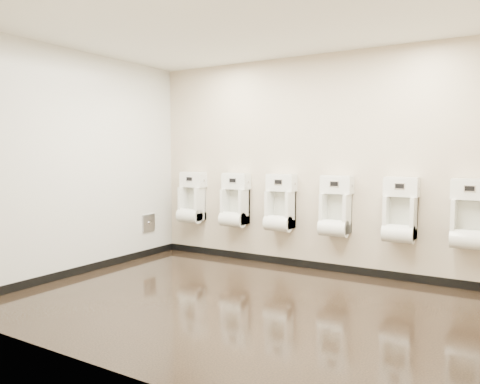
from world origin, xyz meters
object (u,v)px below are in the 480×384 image
object	(u,v)px
access_panel	(149,223)
urinal_0	(192,201)
urinal_5	(469,219)
urinal_1	(235,204)
urinal_2	(280,207)
urinal_3	(335,211)
urinal_4	(400,215)

from	to	relation	value
access_panel	urinal_0	distance (m)	0.72
urinal_5	access_panel	bearing A→B (deg)	-174.41
urinal_1	urinal_2	size ratio (longest dim) A/B	1.00
access_panel	urinal_0	bearing A→B (deg)	40.38
urinal_3	urinal_4	distance (m)	0.79
urinal_2	urinal_3	bearing A→B (deg)	0.00
urinal_0	urinal_5	world-z (taller)	same
urinal_4	urinal_1	bearing A→B (deg)	180.00
urinal_1	urinal_0	bearing A→B (deg)	180.00
urinal_0	urinal_4	distance (m)	3.04
urinal_1	urinal_3	bearing A→B (deg)	0.00
access_panel	urinal_3	xyz separation A→B (m)	(2.75, 0.42, 0.31)
urinal_4	urinal_3	bearing A→B (deg)	180.00
access_panel	urinal_5	xyz separation A→B (m)	(4.26, 0.42, 0.31)
access_panel	urinal_4	distance (m)	3.57
urinal_0	urinal_4	bearing A→B (deg)	0.00
urinal_3	urinal_0	bearing A→B (deg)	180.00
access_panel	urinal_2	bearing A→B (deg)	11.95
urinal_1	urinal_3	world-z (taller)	same
urinal_2	urinal_3	size ratio (longest dim) A/B	1.00
urinal_3	urinal_1	bearing A→B (deg)	180.00
access_panel	urinal_0	world-z (taller)	urinal_0
urinal_4	urinal_2	bearing A→B (deg)	180.00
access_panel	urinal_4	xyz separation A→B (m)	(3.54, 0.42, 0.31)
urinal_0	urinal_5	xyz separation A→B (m)	(3.77, 0.00, 0.00)
urinal_1	urinal_2	distance (m)	0.72
urinal_1	urinal_4	xyz separation A→B (m)	(2.28, 0.00, 0.00)
access_panel	urinal_5	size ratio (longest dim) A/B	0.34
urinal_0	urinal_4	size ratio (longest dim) A/B	1.00
urinal_0	urinal_5	bearing A→B (deg)	0.00
access_panel	urinal_3	world-z (taller)	urinal_3
urinal_2	urinal_4	distance (m)	1.56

